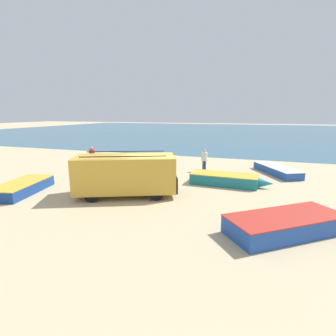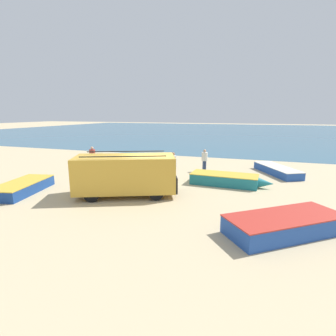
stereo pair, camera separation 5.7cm
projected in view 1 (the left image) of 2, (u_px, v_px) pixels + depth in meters
The scene contains 11 objects.
ground_plane at pixel (152, 191), 14.38m from camera, with size 200.00×200.00×0.00m, color tan.
sea_water at pixel (235, 131), 62.50m from camera, with size 120.00×80.00×0.01m, color #33607A.
parked_van at pixel (126, 174), 13.38m from camera, with size 5.49×3.99×2.20m.
fishing_rowboat_0 at pixel (23, 187), 14.09m from camera, with size 2.38×4.52×0.59m.
fishing_rowboat_1 at pixel (289, 224), 9.30m from camera, with size 4.73×4.09×0.67m.
fishing_rowboat_2 at pixel (110, 159), 22.88m from camera, with size 3.09×4.60×0.50m.
fishing_rowboat_3 at pixel (227, 179), 15.55m from camera, with size 4.75×1.71×0.65m.
fishing_rowboat_4 at pixel (275, 170), 18.52m from camera, with size 3.24×4.99×0.53m.
fisherman_0 at pixel (92, 155), 20.01m from camera, with size 0.44×0.44×1.69m.
fisherman_1 at pixel (204, 158), 19.05m from camera, with size 0.42×0.42×1.61m.
fisherman_2 at pixel (173, 163), 16.70m from camera, with size 0.46×0.46×1.76m.
Camera 1 is at (5.33, -12.78, 4.17)m, focal length 28.00 mm.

